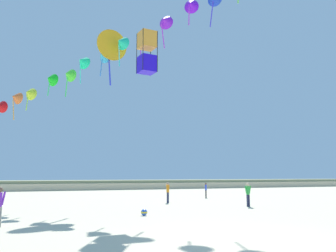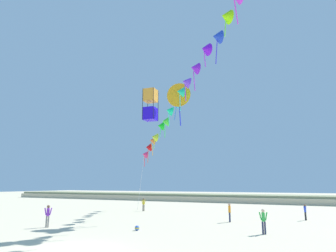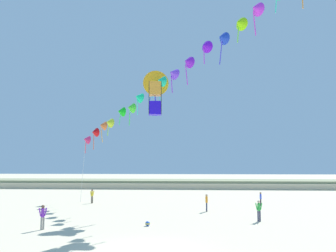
# 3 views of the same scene
# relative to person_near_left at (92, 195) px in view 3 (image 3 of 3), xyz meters

# --- Properties ---
(ground_plane) EXTENTS (240.00, 240.00, 0.00)m
(ground_plane) POSITION_rel_person_near_left_xyz_m (8.91, -21.72, -0.94)
(ground_plane) COLOR beige
(dune_ridge) EXTENTS (120.00, 9.80, 1.44)m
(dune_ridge) POSITION_rel_person_near_left_xyz_m (8.91, 25.86, -0.22)
(dune_ridge) COLOR beige
(dune_ridge) RESTS_ON ground
(person_near_left) EXTENTS (0.43, 0.48, 1.62)m
(person_near_left) POSITION_rel_person_near_left_xyz_m (0.00, 0.00, 0.00)
(person_near_left) COLOR #726656
(person_near_left) RESTS_ON ground
(person_near_right) EXTENTS (0.26, 0.51, 1.50)m
(person_near_right) POSITION_rel_person_near_left_xyz_m (19.15, -1.47, -0.07)
(person_near_right) COLOR black
(person_near_right) RESTS_ON ground
(person_mid_center) EXTENTS (0.23, 0.59, 1.68)m
(person_mid_center) POSITION_rel_person_near_left_xyz_m (13.03, -6.14, 0.03)
(person_mid_center) COLOR #282D4C
(person_mid_center) RESTS_ON ground
(person_far_left) EXTENTS (0.52, 0.45, 1.74)m
(person_far_left) POSITION_rel_person_near_left_xyz_m (0.88, -16.14, 0.07)
(person_far_left) COLOR gray
(person_far_left) RESTS_ON ground
(person_far_right) EXTENTS (0.60, 0.23, 1.70)m
(person_far_right) POSITION_rel_person_near_left_xyz_m (17.00, -11.71, 0.04)
(person_far_right) COLOR #282D4C
(person_far_right) RESTS_ON ground
(kite_banner_string) EXTENTS (27.80, 26.46, 21.17)m
(kite_banner_string) POSITION_rel_person_near_left_xyz_m (11.41, -9.70, 13.10)
(kite_banner_string) COLOR #D92F6B
(large_kite_low_lead) EXTENTS (1.11, 1.11, 2.65)m
(large_kite_low_lead) POSITION_rel_person_near_left_xyz_m (8.65, -13.22, 8.97)
(large_kite_low_lead) COLOR #200ED4
(large_kite_mid_trail) EXTENTS (2.71, 1.29, 4.59)m
(large_kite_mid_trail) POSITION_rel_person_near_left_xyz_m (7.97, -5.91, 11.78)
(large_kite_mid_trail) COLOR gold
(beach_ball) EXTENTS (0.36, 0.36, 0.36)m
(beach_ball) POSITION_rel_person_near_left_xyz_m (8.21, -14.23, -0.76)
(beach_ball) COLOR blue
(beach_ball) RESTS_ON ground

